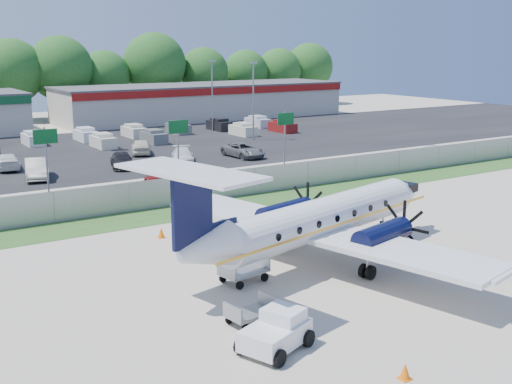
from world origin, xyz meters
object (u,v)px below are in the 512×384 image
pushback_tug (277,331)px  baggage_cart_near (250,312)px  aircraft (318,219)px  baggage_cart_far (244,271)px

pushback_tug → baggage_cart_near: bearing=81.5°
pushback_tug → aircraft: bearing=43.6°
aircraft → baggage_cart_near: (-6.79, -4.39, -1.87)m
pushback_tug → baggage_cart_far: bearing=68.6°
aircraft → baggage_cart_near: bearing=-147.1°
pushback_tug → baggage_cart_near: 2.45m
pushback_tug → baggage_cart_far: 7.02m
aircraft → pushback_tug: size_ratio=6.42×
aircraft → baggage_cart_near: 8.30m
pushback_tug → baggage_cart_far: pushback_tug is taller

